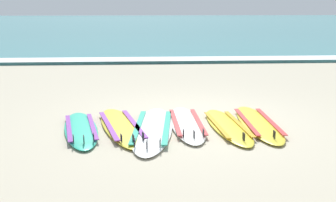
{
  "coord_description": "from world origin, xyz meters",
  "views": [
    {
      "loc": [
        -0.85,
        -6.65,
        1.98
      ],
      "look_at": [
        -0.41,
        0.49,
        0.25
      ],
      "focal_mm": 42.73,
      "sensor_mm": 36.0,
      "label": 1
    }
  ],
  "objects_px": {
    "surfboard_0": "(81,129)",
    "surfboard_4": "(228,126)",
    "surfboard_2": "(152,128)",
    "surfboard_1": "(121,126)",
    "surfboard_5": "(258,123)",
    "surfboard_3": "(187,124)"
  },
  "relations": [
    {
      "from": "surfboard_0",
      "to": "surfboard_4",
      "type": "bearing_deg",
      "value": 0.57
    },
    {
      "from": "surfboard_4",
      "to": "surfboard_2",
      "type": "bearing_deg",
      "value": -176.96
    },
    {
      "from": "surfboard_1",
      "to": "surfboard_2",
      "type": "relative_size",
      "value": 0.92
    },
    {
      "from": "surfboard_1",
      "to": "surfboard_2",
      "type": "height_order",
      "value": "same"
    },
    {
      "from": "surfboard_1",
      "to": "surfboard_2",
      "type": "bearing_deg",
      "value": -16.54
    },
    {
      "from": "surfboard_0",
      "to": "surfboard_4",
      "type": "relative_size",
      "value": 0.99
    },
    {
      "from": "surfboard_1",
      "to": "surfboard_2",
      "type": "xyz_separation_m",
      "value": [
        0.51,
        -0.15,
        -0.0
      ]
    },
    {
      "from": "surfboard_2",
      "to": "surfboard_5",
      "type": "bearing_deg",
      "value": 6.1
    },
    {
      "from": "surfboard_2",
      "to": "surfboard_5",
      "type": "distance_m",
      "value": 1.8
    },
    {
      "from": "surfboard_2",
      "to": "surfboard_3",
      "type": "xyz_separation_m",
      "value": [
        0.58,
        0.24,
        0.0
      ]
    },
    {
      "from": "surfboard_3",
      "to": "surfboard_4",
      "type": "relative_size",
      "value": 1.02
    },
    {
      "from": "surfboard_4",
      "to": "surfboard_5",
      "type": "height_order",
      "value": "same"
    },
    {
      "from": "surfboard_2",
      "to": "surfboard_1",
      "type": "bearing_deg",
      "value": 163.46
    },
    {
      "from": "surfboard_5",
      "to": "surfboard_4",
      "type": "bearing_deg",
      "value": -167.1
    },
    {
      "from": "surfboard_2",
      "to": "surfboard_3",
      "type": "height_order",
      "value": "same"
    },
    {
      "from": "surfboard_1",
      "to": "surfboard_5",
      "type": "bearing_deg",
      "value": 1.01
    },
    {
      "from": "surfboard_0",
      "to": "surfboard_4",
      "type": "distance_m",
      "value": 2.39
    },
    {
      "from": "surfboard_3",
      "to": "surfboard_4",
      "type": "xyz_separation_m",
      "value": [
        0.66,
        -0.17,
        -0.0
      ]
    },
    {
      "from": "surfboard_3",
      "to": "surfboard_5",
      "type": "xyz_separation_m",
      "value": [
        1.2,
        -0.05,
        -0.0
      ]
    },
    {
      "from": "surfboard_2",
      "to": "surfboard_4",
      "type": "relative_size",
      "value": 1.23
    },
    {
      "from": "surfboard_3",
      "to": "surfboard_5",
      "type": "relative_size",
      "value": 0.97
    },
    {
      "from": "surfboard_3",
      "to": "surfboard_1",
      "type": "bearing_deg",
      "value": -175.36
    }
  ]
}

